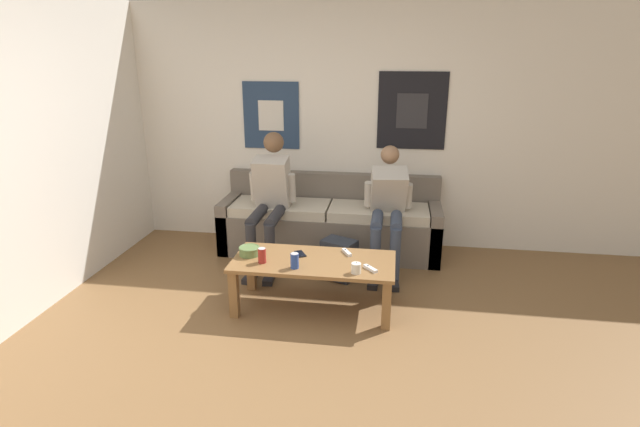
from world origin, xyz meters
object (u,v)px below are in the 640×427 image
at_px(game_controller_near_left, 347,252).
at_px(couch, 330,225).
at_px(backpack, 338,260).
at_px(ceramic_bowl, 249,250).
at_px(person_seated_adult, 270,194).
at_px(drink_can_red, 262,255).
at_px(pillar_candle, 356,268).
at_px(drink_can_blue, 295,261).
at_px(person_seated_teen, 388,204).
at_px(game_controller_near_right, 370,269).
at_px(cell_phone, 300,254).
at_px(coffee_table, 314,268).

bearing_deg(game_controller_near_left, couch, 104.75).
distance_m(backpack, ceramic_bowl, 0.94).
bearing_deg(person_seated_adult, drink_can_red, -79.71).
bearing_deg(ceramic_bowl, backpack, 39.84).
relative_size(pillar_candle, drink_can_blue, 0.76).
xyz_separation_m(person_seated_adult, drink_can_blue, (0.46, -1.08, -0.21)).
xyz_separation_m(person_seated_teen, drink_can_red, (-0.97, -1.05, -0.16)).
height_order(ceramic_bowl, drink_can_red, drink_can_red).
relative_size(person_seated_adult, ceramic_bowl, 7.39).
height_order(game_controller_near_right, cell_phone, game_controller_near_right).
height_order(person_seated_adult, backpack, person_seated_adult).
height_order(couch, drink_can_red, couch).
xyz_separation_m(person_seated_teen, backpack, (-0.43, -0.34, -0.47)).
xyz_separation_m(person_seated_teen, drink_can_blue, (-0.69, -1.11, -0.16)).
height_order(coffee_table, game_controller_near_left, game_controller_near_left).
relative_size(coffee_table, pillar_candle, 14.05).
xyz_separation_m(couch, drink_can_blue, (-0.09, -1.43, 0.20)).
distance_m(couch, pillar_candle, 1.52).
bearing_deg(coffee_table, drink_can_blue, -124.49).
relative_size(pillar_candle, game_controller_near_right, 0.72).
height_order(person_seated_teen, drink_can_red, person_seated_teen).
bearing_deg(ceramic_bowl, game_controller_near_left, 10.71).
xyz_separation_m(person_seated_adult, backpack, (0.73, -0.31, -0.52)).
height_order(pillar_candle, cell_phone, pillar_candle).
height_order(person_seated_teen, ceramic_bowl, person_seated_teen).
distance_m(game_controller_near_left, game_controller_near_right, 0.37).
distance_m(drink_can_blue, game_controller_near_left, 0.52).
height_order(backpack, pillar_candle, pillar_candle).
distance_m(person_seated_teen, game_controller_near_right, 1.09).
distance_m(game_controller_near_left, cell_phone, 0.39).
bearing_deg(drink_can_blue, game_controller_near_left, 42.73).
relative_size(person_seated_adult, game_controller_near_left, 9.00).
relative_size(person_seated_adult, drink_can_blue, 10.38).
bearing_deg(coffee_table, cell_phone, 142.85).
distance_m(couch, drink_can_red, 1.43).
distance_m(person_seated_adult, game_controller_near_left, 1.15).
distance_m(coffee_table, person_seated_teen, 1.13).
bearing_deg(pillar_candle, game_controller_near_right, 34.26).
bearing_deg(person_seated_adult, person_seated_teen, 1.60).
relative_size(drink_can_blue, game_controller_near_left, 0.87).
relative_size(coffee_table, drink_can_blue, 10.69).
bearing_deg(backpack, game_controller_near_right, -65.23).
height_order(ceramic_bowl, cell_phone, ceramic_bowl).
bearing_deg(couch, backpack, -75.69).
distance_m(couch, drink_can_blue, 1.45).
bearing_deg(cell_phone, couch, 85.13).
bearing_deg(pillar_candle, drink_can_blue, 177.48).
relative_size(backpack, drink_can_red, 3.06).
bearing_deg(game_controller_near_left, game_controller_near_right, -54.09).
xyz_separation_m(coffee_table, game_controller_near_left, (0.26, 0.17, 0.08)).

